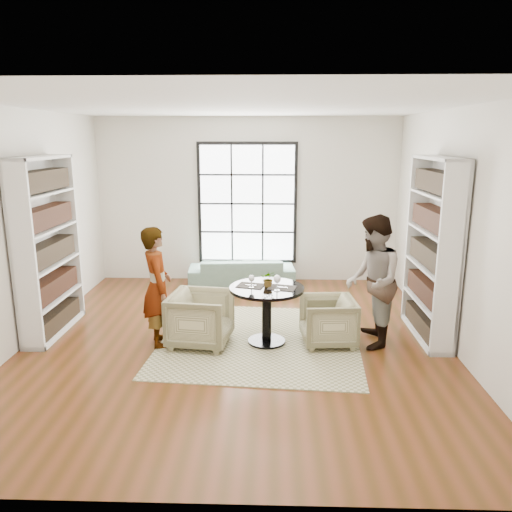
{
  "coord_description": "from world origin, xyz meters",
  "views": [
    {
      "loc": [
        0.45,
        -6.14,
        2.64
      ],
      "look_at": [
        0.24,
        0.4,
        1.07
      ],
      "focal_mm": 35.0,
      "sensor_mm": 36.0,
      "label": 1
    }
  ],
  "objects_px": {
    "wine_glass_left": "(252,279)",
    "armchair_right": "(328,321)",
    "person_left": "(157,287)",
    "pedestal_table": "(267,303)",
    "flower_centerpiece": "(269,279)",
    "sofa": "(242,273)",
    "person_right": "(373,282)",
    "armchair_left": "(201,319)",
    "wine_glass_right": "(277,279)"
  },
  "relations": [
    {
      "from": "wine_glass_left",
      "to": "armchair_right",
      "type": "bearing_deg",
      "value": 2.59
    },
    {
      "from": "armchair_right",
      "to": "person_left",
      "type": "height_order",
      "value": "person_left"
    },
    {
      "from": "pedestal_table",
      "to": "armchair_right",
      "type": "height_order",
      "value": "pedestal_table"
    },
    {
      "from": "armchair_right",
      "to": "flower_centerpiece",
      "type": "bearing_deg",
      "value": -95.97
    },
    {
      "from": "sofa",
      "to": "armchair_right",
      "type": "height_order",
      "value": "armchair_right"
    },
    {
      "from": "person_right",
      "to": "flower_centerpiece",
      "type": "distance_m",
      "value": 1.32
    },
    {
      "from": "armchair_left",
      "to": "wine_glass_left",
      "type": "relative_size",
      "value": 4.53
    },
    {
      "from": "wine_glass_right",
      "to": "armchair_left",
      "type": "bearing_deg",
      "value": 174.7
    },
    {
      "from": "person_left",
      "to": "flower_centerpiece",
      "type": "relative_size",
      "value": 7.38
    },
    {
      "from": "person_right",
      "to": "wine_glass_left",
      "type": "distance_m",
      "value": 1.54
    },
    {
      "from": "sofa",
      "to": "armchair_right",
      "type": "relative_size",
      "value": 2.71
    },
    {
      "from": "person_left",
      "to": "person_right",
      "type": "distance_m",
      "value": 2.75
    },
    {
      "from": "wine_glass_left",
      "to": "wine_glass_right",
      "type": "relative_size",
      "value": 0.83
    },
    {
      "from": "pedestal_table",
      "to": "wine_glass_left",
      "type": "bearing_deg",
      "value": -167.27
    },
    {
      "from": "wine_glass_right",
      "to": "wine_glass_left",
      "type": "bearing_deg",
      "value": 160.53
    },
    {
      "from": "wine_glass_left",
      "to": "armchair_left",
      "type": "bearing_deg",
      "value": -177.97
    },
    {
      "from": "armchair_right",
      "to": "person_right",
      "type": "xyz_separation_m",
      "value": [
        0.55,
        0.0,
        0.54
      ]
    },
    {
      "from": "armchair_right",
      "to": "pedestal_table",
      "type": "bearing_deg",
      "value": -94.54
    },
    {
      "from": "person_left",
      "to": "person_right",
      "type": "xyz_separation_m",
      "value": [
        2.75,
        0.07,
        0.07
      ]
    },
    {
      "from": "pedestal_table",
      "to": "armchair_left",
      "type": "relative_size",
      "value": 1.25
    },
    {
      "from": "person_left",
      "to": "wine_glass_right",
      "type": "relative_size",
      "value": 7.58
    },
    {
      "from": "armchair_left",
      "to": "wine_glass_left",
      "type": "distance_m",
      "value": 0.85
    },
    {
      "from": "person_left",
      "to": "wine_glass_right",
      "type": "xyz_separation_m",
      "value": [
        1.53,
        -0.09,
        0.14
      ]
    },
    {
      "from": "pedestal_table",
      "to": "wine_glass_left",
      "type": "xyz_separation_m",
      "value": [
        -0.19,
        -0.04,
        0.33
      ]
    },
    {
      "from": "person_left",
      "to": "sofa",
      "type": "bearing_deg",
      "value": -38.99
    },
    {
      "from": "pedestal_table",
      "to": "person_right",
      "type": "xyz_separation_m",
      "value": [
        1.34,
        0.0,
        0.29
      ]
    },
    {
      "from": "wine_glass_left",
      "to": "sofa",
      "type": "bearing_deg",
      "value": 96.31
    },
    {
      "from": "wine_glass_left",
      "to": "flower_centerpiece",
      "type": "xyz_separation_m",
      "value": [
        0.22,
        0.06,
        -0.02
      ]
    },
    {
      "from": "armchair_left",
      "to": "armchair_right",
      "type": "height_order",
      "value": "armchair_left"
    },
    {
      "from": "sofa",
      "to": "flower_centerpiece",
      "type": "bearing_deg",
      "value": 97.06
    },
    {
      "from": "sofa",
      "to": "wine_glass_left",
      "type": "bearing_deg",
      "value": 91.98
    },
    {
      "from": "flower_centerpiece",
      "to": "sofa",
      "type": "bearing_deg",
      "value": 101.38
    },
    {
      "from": "pedestal_table",
      "to": "person_right",
      "type": "bearing_deg",
      "value": 0.04
    },
    {
      "from": "wine_glass_right",
      "to": "sofa",
      "type": "bearing_deg",
      "value": 102.87
    },
    {
      "from": "armchair_right",
      "to": "sofa",
      "type": "bearing_deg",
      "value": -157.48
    },
    {
      "from": "pedestal_table",
      "to": "person_left",
      "type": "distance_m",
      "value": 1.42
    },
    {
      "from": "wine_glass_right",
      "to": "person_left",
      "type": "bearing_deg",
      "value": 176.6
    },
    {
      "from": "wine_glass_right",
      "to": "pedestal_table",
      "type": "bearing_deg",
      "value": 129.24
    },
    {
      "from": "person_left",
      "to": "wine_glass_right",
      "type": "height_order",
      "value": "person_left"
    },
    {
      "from": "sofa",
      "to": "person_right",
      "type": "distance_m",
      "value": 3.12
    },
    {
      "from": "armchair_right",
      "to": "wine_glass_left",
      "type": "distance_m",
      "value": 1.15
    },
    {
      "from": "sofa",
      "to": "person_right",
      "type": "bearing_deg",
      "value": 121.97
    },
    {
      "from": "pedestal_table",
      "to": "armchair_left",
      "type": "distance_m",
      "value": 0.88
    },
    {
      "from": "person_left",
      "to": "armchair_left",
      "type": "bearing_deg",
      "value": -108.91
    },
    {
      "from": "armchair_left",
      "to": "sofa",
      "type": "bearing_deg",
      "value": -0.74
    },
    {
      "from": "armchair_left",
      "to": "wine_glass_right",
      "type": "relative_size",
      "value": 3.76
    },
    {
      "from": "armchair_left",
      "to": "person_right",
      "type": "distance_m",
      "value": 2.25
    },
    {
      "from": "armchair_left",
      "to": "wine_glass_right",
      "type": "distance_m",
      "value": 1.13
    },
    {
      "from": "flower_centerpiece",
      "to": "wine_glass_right",
      "type": "bearing_deg",
      "value": -58.83
    },
    {
      "from": "person_right",
      "to": "wine_glass_right",
      "type": "relative_size",
      "value": 8.3
    }
  ]
}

